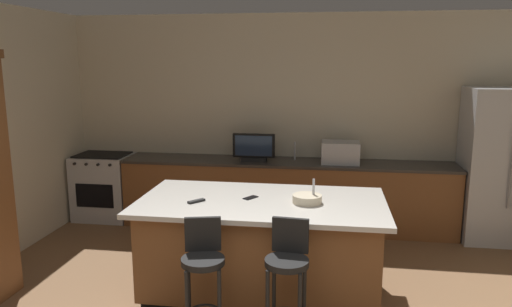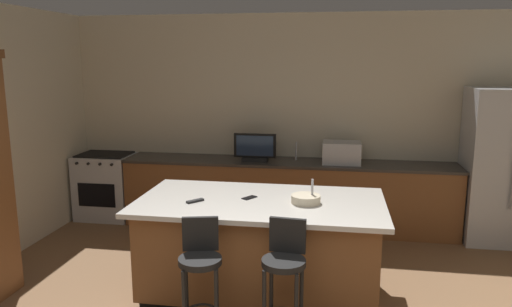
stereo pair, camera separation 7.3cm
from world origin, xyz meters
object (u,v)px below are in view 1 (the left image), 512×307
at_px(range_oven, 104,186).
at_px(tv_remote, 196,201).
at_px(kitchen_island, 261,247).
at_px(bar_stool_right, 287,272).
at_px(bar_stool_left, 203,270).
at_px(cell_phone, 251,198).
at_px(microwave, 340,152).
at_px(tv_monitor, 254,148).
at_px(refrigerator, 503,165).
at_px(fruit_bowl, 307,199).

height_order(range_oven, tv_remote, tv_remote).
relative_size(kitchen_island, bar_stool_right, 2.27).
xyz_separation_m(bar_stool_left, cell_phone, (0.23, 0.88, 0.34)).
xyz_separation_m(microwave, cell_phone, (-0.87, -1.88, -0.10)).
relative_size(bar_stool_right, cell_phone, 6.71).
bearing_deg(tv_monitor, bar_stool_right, -75.79).
bearing_deg(microwave, bar_stool_left, -111.78).
relative_size(kitchen_island, refrigerator, 1.21).
height_order(bar_stool_left, cell_phone, bar_stool_left).
distance_m(tv_monitor, tv_remote, 2.05).
distance_m(tv_monitor, bar_stool_right, 2.79).
height_order(refrigerator, bar_stool_right, refrigerator).
bearing_deg(fruit_bowl, microwave, 80.22).
height_order(bar_stool_left, tv_remote, bar_stool_left).
height_order(kitchen_island, microwave, microwave).
bearing_deg(fruit_bowl, kitchen_island, 176.49).
relative_size(microwave, bar_stool_right, 0.48).
distance_m(kitchen_island, microwave, 2.15).
bearing_deg(refrigerator, fruit_bowl, -140.49).
bearing_deg(bar_stool_right, refrigerator, 53.00).
relative_size(refrigerator, cell_phone, 12.60).
bearing_deg(range_oven, kitchen_island, -37.55).
xyz_separation_m(microwave, bar_stool_left, (-1.10, -2.76, -0.45)).
bearing_deg(microwave, tv_monitor, -177.36).
height_order(refrigerator, range_oven, refrigerator).
bearing_deg(tv_remote, fruit_bowl, 48.70).
xyz_separation_m(range_oven, tv_remote, (1.92, -2.08, 0.49)).
bearing_deg(kitchen_island, refrigerator, 34.50).
bearing_deg(cell_phone, fruit_bowl, 25.37).
bearing_deg(cell_phone, refrigerator, 66.12).
xyz_separation_m(range_oven, microwave, (3.26, 0.00, 0.58)).
height_order(bar_stool_left, fruit_bowl, fruit_bowl).
bearing_deg(cell_phone, bar_stool_right, -29.97).
xyz_separation_m(bar_stool_right, cell_phone, (-0.42, 0.84, 0.33)).
relative_size(refrigerator, tv_monitor, 3.41).
bearing_deg(tv_monitor, range_oven, 178.64).
distance_m(microwave, tv_remote, 2.48).
bearing_deg(range_oven, bar_stool_right, -44.00).
xyz_separation_m(refrigerator, microwave, (-1.97, 0.05, 0.10)).
height_order(range_oven, bar_stool_left, bar_stool_left).
bearing_deg(refrigerator, range_oven, 179.43).
bearing_deg(bar_stool_right, microwave, 85.80).
xyz_separation_m(refrigerator, cell_phone, (-2.84, -1.82, -0.00)).
relative_size(refrigerator, range_oven, 2.04).
height_order(bar_stool_left, bar_stool_right, bar_stool_right).
relative_size(range_oven, bar_stool_left, 0.93).
xyz_separation_m(kitchen_island, cell_phone, (-0.11, 0.05, 0.46)).
distance_m(bar_stool_left, bar_stool_right, 0.66).
bearing_deg(range_oven, tv_remote, -47.23).
bearing_deg(kitchen_island, bar_stool_left, -112.40).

